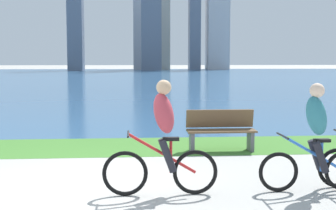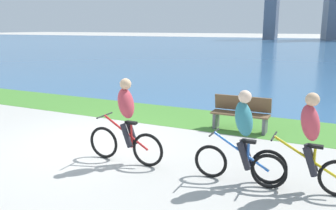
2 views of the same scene
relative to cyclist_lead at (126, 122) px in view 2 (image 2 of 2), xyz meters
name	(u,v)px [view 2 (image 2 of 2)]	position (x,y,z in m)	size (l,w,h in m)	color
ground_plane	(94,143)	(-1.35, 0.70, -0.84)	(300.00, 300.00, 0.00)	#B2AFA8
grass_strip_bayside	(156,114)	(-1.35, 3.85, -0.84)	(120.00, 2.31, 0.01)	#478433
bay_water_surface	(299,47)	(-1.35, 46.92, -0.84)	(300.00, 83.82, 0.00)	#386693
cyclist_lead	(126,122)	(0.00, 0.00, 0.00)	(1.71, 0.52, 1.71)	black
cyclist_trailing	(242,138)	(2.31, 0.04, -0.01)	(1.63, 0.52, 1.65)	black
cyclist_distant_rear	(308,143)	(3.34, 0.21, -0.01)	(1.71, 0.52, 1.66)	black
bench_near_path	(241,114)	(1.49, 3.24, -0.39)	(1.50, 0.47, 0.90)	brown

